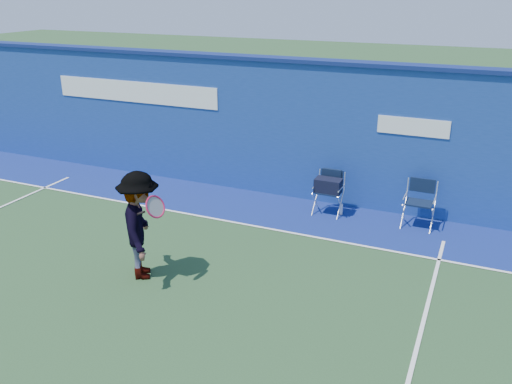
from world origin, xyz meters
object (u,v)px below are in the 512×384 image
at_px(directors_chair_left, 328,196).
at_px(tennis_player, 140,226).
at_px(directors_chair_right, 418,213).
at_px(water_bottle, 341,209).

distance_m(directors_chair_left, tennis_player, 4.29).
xyz_separation_m(directors_chair_right, water_bottle, (-1.55, -0.03, -0.18)).
bearing_deg(tennis_player, directors_chair_right, 44.46).
bearing_deg(directors_chair_left, tennis_player, -118.87).
relative_size(directors_chair_left, water_bottle, 3.80).
xyz_separation_m(directors_chair_left, water_bottle, (0.28, 0.05, -0.27)).
relative_size(directors_chair_left, directors_chair_right, 0.97).
height_order(directors_chair_left, directors_chair_right, directors_chair_right).
relative_size(directors_chair_left, tennis_player, 0.51).
bearing_deg(directors_chair_right, tennis_player, -135.54).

